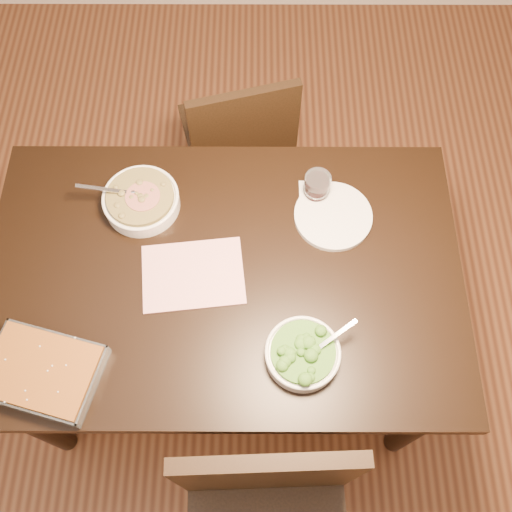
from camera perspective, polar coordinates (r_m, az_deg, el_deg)
ground at (r=2.37m, az=-2.37°, el=-9.14°), size 4.00×4.00×0.00m
table at (r=1.75m, az=-3.16°, el=-2.90°), size 1.40×0.90×0.75m
magazine_a at (r=1.67m, az=-6.32°, el=-1.85°), size 0.31×0.25×0.01m
coaster at (r=1.80m, az=5.96°, el=6.13°), size 0.10×0.10×0.00m
stew_bowl at (r=1.77m, az=-11.41°, el=5.51°), size 0.26×0.23×0.09m
broccoli_bowl at (r=1.55m, az=4.69°, el=-9.69°), size 0.21×0.20×0.08m
baking_dish at (r=1.64m, az=-20.56°, el=-10.79°), size 0.34×0.29×0.05m
wine_tumbler at (r=1.76m, az=6.11°, el=6.97°), size 0.08×0.08×0.09m
dinner_plate at (r=1.75m, az=7.71°, el=3.98°), size 0.24×0.24×0.02m
chair_far at (r=2.27m, az=-1.71°, el=11.60°), size 0.48×0.48×0.84m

